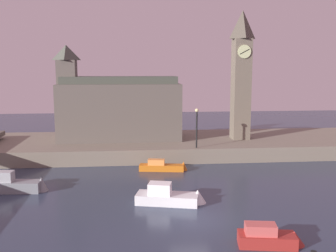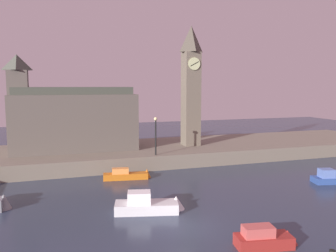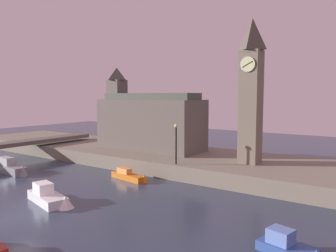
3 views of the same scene
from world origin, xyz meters
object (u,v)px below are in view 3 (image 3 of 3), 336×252
at_px(streetlamp, 176,139).
at_px(boat_ferry_white, 51,198).
at_px(boat_tour_blue, 294,249).
at_px(boat_cruiser_grey, 12,168).
at_px(boat_patrol_orange, 131,176).
at_px(parliament_hall, 148,121).
at_px(clock_tower, 251,89).

relative_size(streetlamp, boat_ferry_white, 0.75).
distance_m(boat_tour_blue, boat_cruiser_grey, 29.06).
relative_size(streetlamp, boat_patrol_orange, 0.85).
distance_m(boat_tour_blue, boat_patrol_orange, 18.24).
bearing_deg(parliament_hall, clock_tower, -5.12).
relative_size(streetlamp, boat_tour_blue, 1.04).
xyz_separation_m(clock_tower, boat_cruiser_grey, (-21.09, -12.47, -8.19)).
distance_m(boat_ferry_white, boat_cruiser_grey, 12.44).
bearing_deg(boat_tour_blue, streetlamp, 144.69).
height_order(boat_ferry_white, boat_tour_blue, boat_ferry_white).
height_order(boat_tour_blue, boat_cruiser_grey, boat_cruiser_grey).
distance_m(clock_tower, boat_cruiser_grey, 25.83).
relative_size(clock_tower, boat_ferry_white, 2.67).
bearing_deg(boat_tour_blue, boat_ferry_white, -173.33).
relative_size(boat_tour_blue, boat_cruiser_grey, 0.68).
bearing_deg(boat_ferry_white, boat_patrol_orange, 88.55).
distance_m(clock_tower, boat_tour_blue, 18.28).
bearing_deg(clock_tower, boat_ferry_white, -119.64).
height_order(clock_tower, parliament_hall, clock_tower).
xyz_separation_m(clock_tower, streetlamp, (-5.68, -4.58, -4.81)).
distance_m(clock_tower, boat_ferry_white, 20.41).
bearing_deg(parliament_hall, boat_ferry_white, -75.32).
xyz_separation_m(boat_ferry_white, boat_cruiser_grey, (-11.86, 3.75, 0.08)).
bearing_deg(streetlamp, parliament_hall, 144.37).
bearing_deg(parliament_hall, boat_tour_blue, -35.43).
height_order(parliament_hall, boat_ferry_white, parliament_hall).
height_order(clock_tower, boat_ferry_white, clock_tower).
height_order(streetlamp, boat_tour_blue, streetlamp).
relative_size(boat_cruiser_grey, boat_patrol_orange, 1.20).
bearing_deg(streetlamp, boat_ferry_white, -106.94).
xyz_separation_m(parliament_hall, streetlamp, (8.12, -5.82, -1.03)).
height_order(clock_tower, boat_cruiser_grey, clock_tower).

